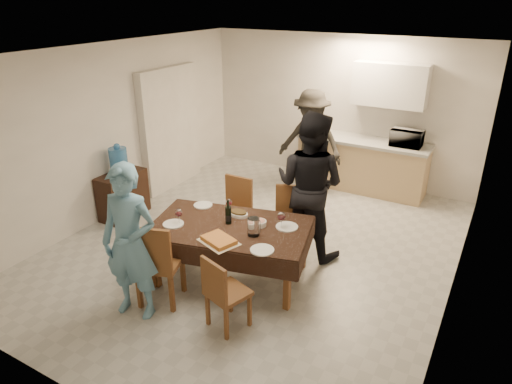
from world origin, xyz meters
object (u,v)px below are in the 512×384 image
microwave (407,138)px  console (123,195)px  savoury_tart (219,240)px  person_near (130,243)px  dining_table (230,228)px  water_jug (119,161)px  person_kitchen (311,141)px  wine_bottle (228,212)px  water_pitcher (253,227)px  person_far (310,185)px

microwave → console: bearing=38.8°
savoury_tart → person_near: size_ratio=0.24×
savoury_tart → dining_table: bearing=104.7°
savoury_tart → person_near: person_near is taller
dining_table → person_near: person_near is taller
console → water_jug: 0.56m
savoury_tart → microwave: 4.05m
dining_table → person_kitchen: person_kitchen is taller
water_jug → wine_bottle: water_jug is taller
person_near → person_kitchen: person_kitchen is taller
water_jug → water_pitcher: 2.81m
person_far → water_pitcher: bearing=82.4°
microwave → person_far: (-0.66, -2.45, -0.08)m
water_jug → wine_bottle: size_ratio=1.35×
water_pitcher → dining_table: bearing=171.9°
console → savoury_tart: size_ratio=1.82×
water_jug → person_far: person_far is taller
water_pitcher → person_near: bearing=-132.0°
microwave → savoury_tart: bearing=74.0°
water_jug → person_kitchen: bearing=49.5°
water_pitcher → console: bearing=166.2°
savoury_tart → person_far: 1.52m
water_pitcher → savoury_tart: 0.42m
wine_bottle → person_far: bearing=59.0°
dining_table → water_pitcher: 0.38m
person_kitchen → water_jug: bearing=-130.5°
water_jug → savoury_tart: water_jug is taller
console → microwave: microwave is taller
water_pitcher → savoury_tart: (-0.25, -0.33, -0.08)m
console → person_far: person_far is taller
water_jug → dining_table: bearing=-14.6°
console → wine_bottle: (2.32, -0.57, 0.52)m
water_jug → water_pitcher: bearing=-13.8°
wine_bottle → water_pitcher: 0.41m
console → water_pitcher: (2.72, -0.67, 0.47)m
dining_table → wine_bottle: bearing=121.2°
microwave → dining_table: bearing=70.9°
savoury_tart → person_near: bearing=-134.1°
water_pitcher → savoury_tart: water_pitcher is taller
person_near → person_far: bearing=50.1°
water_jug → water_pitcher: (2.72, -0.67, -0.09)m
console → wine_bottle: bearing=-13.8°
water_pitcher → microwave: size_ratio=0.42×
wine_bottle → person_far: 1.17m
console → person_far: bearing=8.4°
savoury_tart → person_kitchen: 3.46m
wine_bottle → microwave: microwave is taller
wine_bottle → water_pitcher: bearing=-14.0°
person_near → console: bearing=125.3°
dining_table → savoury_tart: size_ratio=4.87×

